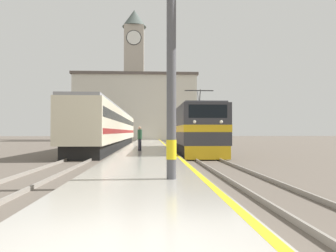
{
  "coord_description": "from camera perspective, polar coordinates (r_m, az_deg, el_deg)",
  "views": [
    {
      "loc": [
        0.3,
        -4.35,
        1.74
      ],
      "look_at": [
        1.68,
        21.16,
        2.2
      ],
      "focal_mm": 35.0,
      "sensor_mm": 36.0,
      "label": 1
    }
  ],
  "objects": [
    {
      "name": "station_building",
      "position": [
        64.87,
        -5.65,
        3.18
      ],
      "size": [
        23.77,
        8.48,
        12.93
      ],
      "color": "beige",
      "rests_on": "ground"
    },
    {
      "name": "passenger_train",
      "position": [
        36.81,
        -9.7,
        -0.33
      ],
      "size": [
        2.92,
        35.23,
        4.05
      ],
      "color": "black",
      "rests_on": "ground"
    },
    {
      "name": "locomotive_train",
      "position": [
        26.45,
        4.32,
        -0.7
      ],
      "size": [
        2.92,
        14.21,
        4.66
      ],
      "color": "black",
      "rests_on": "ground"
    },
    {
      "name": "rail_track_near",
      "position": [
        29.59,
        3.55,
        -4.33
      ],
      "size": [
        2.83,
        140.0,
        0.16
      ],
      "color": "#60564C",
      "rests_on": "ground"
    },
    {
      "name": "clock_tower",
      "position": [
        75.19,
        -5.9,
        9.59
      ],
      "size": [
        5.41,
        5.41,
        29.34
      ],
      "color": "#ADA393",
      "rests_on": "ground"
    },
    {
      "name": "ground_plane",
      "position": [
        34.39,
        -3.6,
        -3.92
      ],
      "size": [
        200.0,
        200.0,
        0.0
      ],
      "primitive_type": "plane",
      "color": "#60564C"
    },
    {
      "name": "person_on_platform",
      "position": [
        25.14,
        -4.94,
        -2.05
      ],
      "size": [
        0.34,
        0.34,
        1.86
      ],
      "color": "#23232D",
      "rests_on": "platform"
    },
    {
      "name": "platform",
      "position": [
        29.39,
        -3.68,
        -4.12
      ],
      "size": [
        4.17,
        140.0,
        0.3
      ],
      "color": "#ADA89E",
      "rests_on": "ground"
    },
    {
      "name": "catenary_mast",
      "position": [
        10.34,
        1.13,
        12.41
      ],
      "size": [
        3.08,
        0.32,
        7.76
      ],
      "color": "#4C4C51",
      "rests_on": "platform"
    },
    {
      "name": "rail_track_far",
      "position": [
        29.7,
        -11.31,
        -4.3
      ],
      "size": [
        2.84,
        140.0,
        0.16
      ],
      "color": "#60564C",
      "rests_on": "ground"
    }
  ]
}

